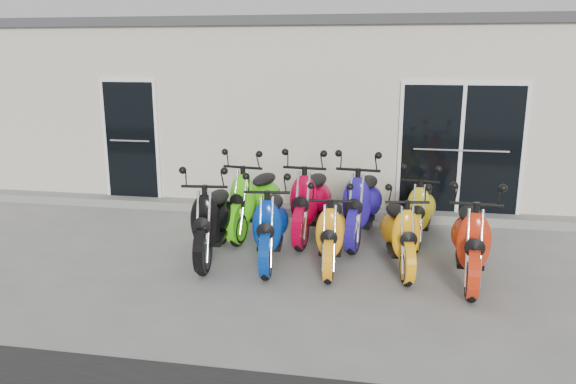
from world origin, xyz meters
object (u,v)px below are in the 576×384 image
object	(u,v)px
scooter_front_blue	(270,215)
scooter_back_red	(311,191)
scooter_front_orange_a	(331,222)
scooter_front_red	(472,229)
scooter_front_orange_b	(400,223)
scooter_back_yellow	(421,201)
scooter_back_blue	(363,193)
scooter_back_green	(255,190)
scooter_front_black	(212,210)

from	to	relation	value
scooter_front_blue	scooter_back_red	bearing A→B (deg)	65.61
scooter_front_orange_a	scooter_back_red	world-z (taller)	scooter_back_red
scooter_front_blue	scooter_front_red	xyz separation A→B (m)	(2.54, -0.18, 0.01)
scooter_front_orange_b	scooter_front_red	xyz separation A→B (m)	(0.84, -0.26, 0.06)
scooter_back_red	scooter_back_yellow	world-z (taller)	scooter_back_red
scooter_front_orange_b	scooter_back_blue	world-z (taller)	scooter_back_blue
scooter_front_blue	scooter_back_blue	size ratio (longest dim) A/B	0.92
scooter_front_blue	scooter_back_green	distance (m)	1.29
scooter_front_black	scooter_front_orange_a	distance (m)	1.62
scooter_front_orange_b	scooter_back_yellow	distance (m)	1.27
scooter_front_blue	scooter_back_green	world-z (taller)	scooter_back_green
scooter_front_red	scooter_back_green	size ratio (longest dim) A/B	0.96
scooter_back_red	scooter_front_blue	bearing A→B (deg)	-103.98
scooter_back_green	scooter_front_orange_b	bearing A→B (deg)	-18.01
scooter_front_orange_a	scooter_front_orange_b	xyz separation A→B (m)	(0.88, 0.09, 0.00)
scooter_back_green	scooter_back_yellow	distance (m)	2.52
scooter_back_green	scooter_back_yellow	size ratio (longest dim) A/B	1.14
scooter_front_black	scooter_front_orange_a	world-z (taller)	scooter_front_black
scooter_back_yellow	scooter_front_blue	bearing A→B (deg)	-139.62
scooter_front_orange_a	scooter_front_orange_b	bearing A→B (deg)	2.51
scooter_front_orange_a	scooter_back_yellow	distance (m)	1.78
scooter_front_red	scooter_back_green	world-z (taller)	scooter_back_green
scooter_back_blue	scooter_front_black	bearing A→B (deg)	-143.06
scooter_front_black	scooter_back_green	world-z (taller)	scooter_back_green
scooter_front_red	scooter_back_green	xyz separation A→B (m)	(-3.04, 1.37, 0.03)
scooter_back_red	scooter_back_yellow	bearing A→B (deg)	8.93
scooter_front_red	scooter_back_blue	bearing A→B (deg)	140.00
scooter_back_green	scooter_back_yellow	bearing A→B (deg)	11.40
scooter_front_blue	scooter_front_orange_b	bearing A→B (deg)	-3.96
scooter_front_black	scooter_back_red	bearing A→B (deg)	38.07
scooter_front_black	scooter_back_blue	xyz separation A→B (m)	(1.96, 1.14, 0.04)
scooter_front_orange_a	scooter_back_green	xyz separation A→B (m)	(-1.32, 1.20, 0.09)
scooter_front_blue	scooter_front_orange_a	distance (m)	0.81
scooter_front_blue	scooter_front_black	bearing A→B (deg)	172.10
scooter_front_orange_a	scooter_back_green	size ratio (longest dim) A/B	0.88
scooter_front_orange_b	scooter_back_blue	bearing A→B (deg)	107.75
scooter_front_red	scooter_back_blue	size ratio (longest dim) A/B	0.93
scooter_back_blue	scooter_back_red	bearing A→B (deg)	-173.30
scooter_back_yellow	scooter_front_orange_b	bearing A→B (deg)	-96.99
scooter_front_orange_b	scooter_front_red	bearing A→B (deg)	-26.03
scooter_front_orange_b	scooter_back_red	size ratio (longest dim) A/B	0.86
scooter_back_green	scooter_back_red	bearing A→B (deg)	7.01
scooter_back_red	scooter_front_orange_b	bearing A→B (deg)	-35.41
scooter_front_orange_a	scooter_back_blue	bearing A→B (deg)	70.61
scooter_front_orange_a	scooter_front_red	xyz separation A→B (m)	(1.73, -0.17, 0.06)
scooter_front_orange_a	scooter_back_blue	world-z (taller)	scooter_back_blue
scooter_back_green	scooter_front_orange_a	bearing A→B (deg)	-33.58
scooter_front_orange_b	scooter_back_yellow	bearing A→B (deg)	66.51
scooter_front_blue	scooter_back_blue	xyz separation A→B (m)	(1.15, 1.16, 0.06)
scooter_front_black	scooter_front_red	world-z (taller)	scooter_front_black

